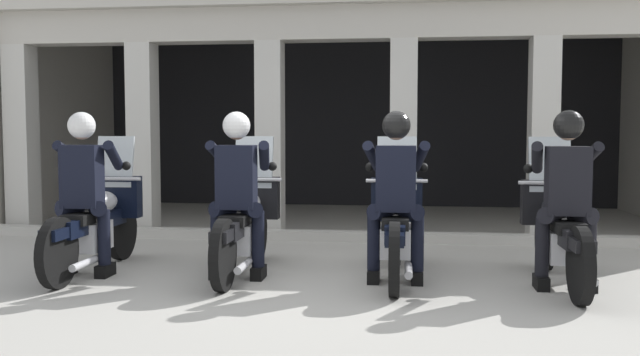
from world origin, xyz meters
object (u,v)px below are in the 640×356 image
object	(u,v)px
police_officer_far_left	(84,179)
motorcycle_center_right	(396,225)
motorcycle_far_right	(558,229)
motorcycle_far_left	(98,221)
police_officer_center_right	(396,182)
police_officer_far_right	(567,184)
police_officer_center_left	(237,180)
motorcycle_center_left	(245,222)

from	to	relation	value
police_officer_far_left	motorcycle_center_right	size ratio (longest dim) A/B	0.78
motorcycle_far_right	motorcycle_far_left	bearing A→B (deg)	-176.05
police_officer_center_right	police_officer_far_right	world-z (taller)	same
motorcycle_far_left	motorcycle_far_right	size ratio (longest dim) A/B	1.00
police_officer_far_right	police_officer_center_right	bearing A→B (deg)	-179.27
police_officer_far_left	motorcycle_center_right	world-z (taller)	police_officer_far_left
motorcycle_center_right	police_officer_center_right	size ratio (longest dim) A/B	1.29
police_officer_center_left	police_officer_far_right	distance (m)	2.99
police_officer_far_left	motorcycle_far_right	world-z (taller)	police_officer_far_left
police_officer_center_left	motorcycle_center_left	bearing A→B (deg)	96.26
police_officer_far_left	police_officer_center_right	size ratio (longest dim) A/B	1.00
police_officer_center_left	motorcycle_center_right	world-z (taller)	police_officer_center_left
motorcycle_center_left	police_officer_center_left	distance (m)	0.52
motorcycle_center_left	police_officer_center_left	xyz separation A→B (m)	(-0.00, -0.28, 0.44)
police_officer_center_right	motorcycle_far_right	size ratio (longest dim) A/B	0.78
motorcycle_far_left	police_officer_far_left	xyz separation A→B (m)	(-0.00, -0.28, 0.44)
motorcycle_center_right	motorcycle_far_right	bearing A→B (deg)	5.82
motorcycle_far_left	motorcycle_center_left	size ratio (longest dim) A/B	1.00
motorcycle_center_left	police_officer_center_left	world-z (taller)	police_officer_center_left
police_officer_far_left	motorcycle_center_left	size ratio (longest dim) A/B	0.78
motorcycle_far_left	police_officer_center_right	xyz separation A→B (m)	(2.98, -0.22, 0.44)
police_officer_far_left	motorcycle_center_left	world-z (taller)	police_officer_far_left
police_officer_far_left	police_officer_center_right	world-z (taller)	same
motorcycle_center_left	motorcycle_far_right	world-z (taller)	same
police_officer_far_right	police_officer_far_left	bearing A→B (deg)	-176.05
motorcycle_far_left	police_officer_center_left	size ratio (longest dim) A/B	1.29
police_officer_far_left	police_officer_far_right	world-z (taller)	same
police_officer_center_left	police_officer_far_left	bearing A→B (deg)	-170.49
motorcycle_far_left	police_officer_far_right	bearing A→B (deg)	10.98
motorcycle_far_left	motorcycle_center_right	world-z (taller)	same
police_officer_center_left	police_officer_far_right	size ratio (longest dim) A/B	1.00
motorcycle_center_right	police_officer_far_right	xyz separation A→B (m)	(1.49, -0.38, 0.44)
motorcycle_center_right	police_officer_center_right	world-z (taller)	police_officer_center_right
police_officer_center_left	motorcycle_far_right	distance (m)	3.02
motorcycle_far_right	police_officer_center_left	bearing A→B (deg)	-172.29
motorcycle_far_left	motorcycle_center_right	bearing A→B (deg)	16.21
police_officer_center_left	police_officer_center_right	world-z (taller)	same
motorcycle_far_left	police_officer_far_right	size ratio (longest dim) A/B	1.29
police_officer_far_left	motorcycle_center_left	distance (m)	1.60
police_officer_far_left	police_officer_far_right	distance (m)	4.48
motorcycle_far_left	police_officer_center_right	world-z (taller)	police_officer_center_right
police_officer_center_left	motorcycle_center_right	distance (m)	1.58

